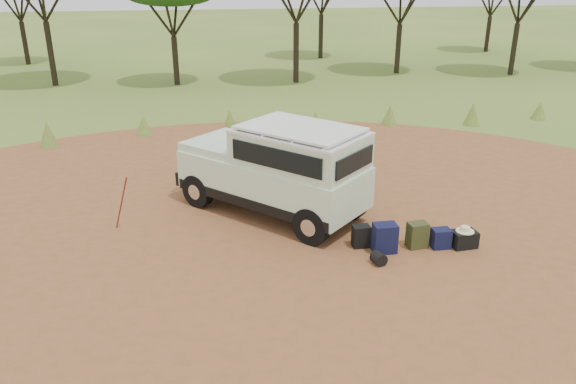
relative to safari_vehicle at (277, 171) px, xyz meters
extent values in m
plane|color=#527128|center=(-0.64, -1.71, -1.09)|extent=(140.00, 140.00, 0.00)
cylinder|color=#955031|center=(-0.64, -1.71, -1.09)|extent=(23.00, 23.00, 0.01)
cone|color=#527128|center=(-6.64, 6.59, -0.67)|extent=(0.60, 0.60, 0.85)
cone|color=#527128|center=(-3.64, 7.49, -0.74)|extent=(0.60, 0.60, 0.70)
cone|color=#527128|center=(-0.64, 7.09, -0.64)|extent=(0.60, 0.60, 0.90)
cone|color=#527128|center=(2.36, 6.69, -0.69)|extent=(0.60, 0.60, 0.80)
cone|color=#527128|center=(5.36, 7.39, -0.72)|extent=(0.60, 0.60, 0.75)
cone|color=#527128|center=(8.36, 6.79, -0.67)|extent=(0.60, 0.60, 0.85)
cone|color=#527128|center=(11.36, 7.19, -0.74)|extent=(0.60, 0.60, 0.70)
cylinder|color=black|center=(-8.64, 17.29, 0.44)|extent=(0.28, 0.28, 3.06)
cylinder|color=black|center=(-2.64, 16.49, 0.08)|extent=(0.28, 0.28, 2.34)
cylinder|color=black|center=(3.36, 16.09, 0.37)|extent=(0.28, 0.28, 2.93)
cylinder|color=black|center=(9.36, 17.79, 0.21)|extent=(0.28, 0.28, 2.61)
cylinder|color=black|center=(15.36, 16.29, 0.26)|extent=(0.28, 0.28, 2.70)
cylinder|color=black|center=(-11.64, 24.29, 0.14)|extent=(0.28, 0.28, 2.48)
cylinder|color=black|center=(6.36, 23.79, 0.26)|extent=(0.28, 0.28, 2.70)
cylinder|color=black|center=(18.36, 24.79, 0.08)|extent=(0.28, 0.28, 2.34)
cube|color=silver|center=(-0.11, 0.11, -0.20)|extent=(4.44, 4.51, 0.95)
cube|color=black|center=(-0.11, 0.11, -0.56)|extent=(4.41, 4.47, 0.24)
cube|color=silver|center=(0.45, -0.47, 0.64)|extent=(3.20, 3.23, 0.75)
cube|color=white|center=(0.45, -0.47, 1.05)|extent=(3.23, 3.26, 0.06)
cube|color=white|center=(0.45, -0.47, 1.15)|extent=(3.00, 3.02, 0.05)
cube|color=silver|center=(-1.09, 1.13, 0.37)|extent=(2.40, 2.39, 0.20)
cube|color=black|center=(-0.50, 0.52, 0.68)|extent=(1.20, 1.17, 0.52)
cube|color=black|center=(-0.20, -1.09, 0.68)|extent=(1.67, 1.73, 0.45)
cube|color=black|center=(1.10, 0.16, 0.68)|extent=(1.67, 1.73, 0.45)
cube|color=black|center=(1.43, -1.48, 0.64)|extent=(1.10, 1.06, 0.41)
cube|color=black|center=(-1.71, 1.77, -0.50)|extent=(1.40, 1.36, 0.34)
cylinder|color=black|center=(-1.79, 1.85, 0.30)|extent=(0.98, 0.95, 0.07)
cylinder|color=black|center=(-1.79, 1.85, -0.23)|extent=(0.98, 0.95, 0.07)
cylinder|color=silver|center=(-2.00, 1.67, 0.10)|extent=(0.21, 0.20, 0.22)
cylinder|color=silver|center=(-1.60, 2.06, 0.10)|extent=(0.21, 0.20, 0.22)
cube|color=white|center=(-1.76, 1.82, -0.38)|extent=(0.33, 0.32, 0.12)
cylinder|color=black|center=(0.18, 1.07, 0.57)|extent=(0.11, 0.11, 0.82)
cylinder|color=black|center=(-1.86, 0.77, -0.68)|extent=(0.78, 0.80, 0.84)
cylinder|color=black|center=(-0.71, 1.89, -0.68)|extent=(0.78, 0.80, 0.84)
cylinder|color=black|center=(0.49, -1.67, -0.68)|extent=(0.78, 0.80, 0.84)
cylinder|color=black|center=(1.65, -0.55, -0.68)|extent=(0.78, 0.80, 0.84)
cylinder|color=maroon|center=(-3.56, -0.30, -0.44)|extent=(0.43, 0.30, 1.32)
cube|color=black|center=(1.49, -1.98, -0.85)|extent=(0.36, 0.27, 0.49)
cube|color=#12143B|center=(1.91, -2.29, -0.78)|extent=(0.48, 0.34, 0.63)
cube|color=#363A1B|center=(2.66, -2.20, -0.81)|extent=(0.43, 0.33, 0.56)
cube|color=#12143B|center=(3.14, -2.31, -0.88)|extent=(0.39, 0.29, 0.43)
cube|color=black|center=(3.65, -2.36, -0.91)|extent=(0.54, 0.41, 0.37)
cylinder|color=black|center=(1.63, -2.79, -0.96)|extent=(0.33, 0.33, 0.26)
cylinder|color=beige|center=(3.65, -2.36, -0.72)|extent=(0.38, 0.38, 0.02)
cylinder|color=beige|center=(3.65, -2.36, -0.67)|extent=(0.19, 0.19, 0.10)
camera|label=1|loc=(-1.79, -12.24, 4.48)|focal=35.00mm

